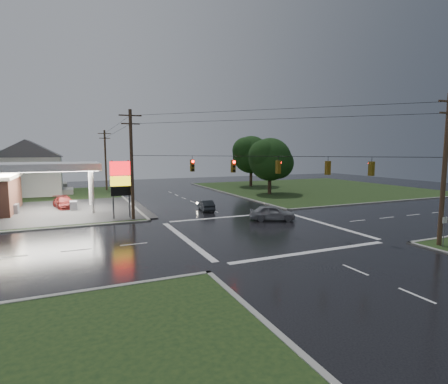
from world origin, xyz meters
name	(u,v)px	position (x,y,z in m)	size (l,w,h in m)	color
ground	(262,231)	(0.00, 0.00, 0.00)	(120.00, 120.00, 0.00)	black
grass_ne	(314,188)	(26.00, 26.00, 0.04)	(36.00, 36.00, 0.08)	black
pylon_sign	(121,180)	(-10.50, 10.50, 4.01)	(2.00, 0.35, 6.00)	#59595E
utility_pole_nw	(132,163)	(-9.50, 9.50, 5.72)	(2.20, 0.32, 11.00)	#382619
utility_pole_se	(445,168)	(9.50, -9.50, 5.72)	(2.20, 0.32, 11.00)	#382619
utility_pole_n	(106,159)	(-9.50, 38.00, 5.47)	(2.20, 0.32, 10.50)	#382619
traffic_signals	(263,156)	(0.02, -0.02, 6.48)	(26.87, 26.87, 1.47)	black
house_near	(30,167)	(-20.95, 36.00, 4.41)	(11.05, 8.48, 8.60)	silver
house_far	(31,164)	(-21.95, 48.00, 4.41)	(11.05, 8.48, 8.60)	silver
tree_ne_near	(271,160)	(14.14, 21.99, 5.56)	(7.99, 6.80, 8.98)	black
tree_ne_far	(252,155)	(17.15, 33.99, 6.18)	(8.46, 7.20, 9.80)	black
car_north	(206,205)	(-0.80, 11.68, 0.62)	(1.32, 3.78, 1.24)	black
car_crossing	(272,213)	(3.26, 3.62, 0.78)	(1.83, 4.56, 1.55)	gray
car_pump	(64,203)	(-16.02, 20.08, 0.71)	(1.98, 4.87, 1.41)	#5C1615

